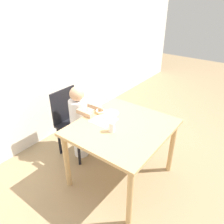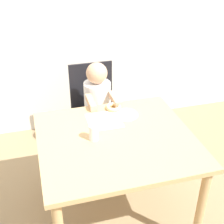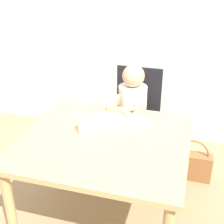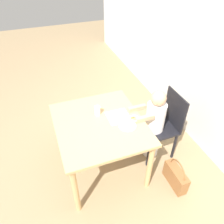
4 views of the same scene
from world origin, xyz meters
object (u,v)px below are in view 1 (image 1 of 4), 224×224
Objects in this scene: chair at (73,122)px; cup at (112,127)px; handbag at (103,128)px; donut at (100,111)px; child_figure at (79,122)px.

chair is 0.87m from cup.
cup is (-0.71, -0.71, 0.66)m from handbag.
donut is 0.42m from cup.
donut is 0.86m from handbag.
child_figure reaches higher than cup.
child_figure reaches higher than donut.
cup is (-0.18, -0.79, 0.32)m from chair.
child_figure is 9.24× the size of cup.
cup reaches higher than donut.
handbag is (0.47, 0.36, -0.62)m from donut.
child_figure is (-0.00, -0.13, 0.05)m from chair.
cup reaches higher than handbag.
donut is 0.32× the size of handbag.
donut is (0.06, -0.31, 0.24)m from child_figure.
child_figure is at bearing -174.39° from handbag.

